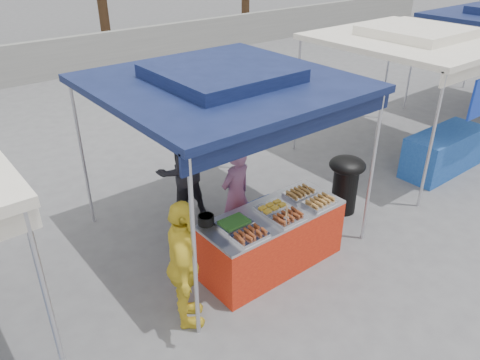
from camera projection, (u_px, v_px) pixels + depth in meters
ground_plane at (266, 261)px, 6.64m from camera, size 80.00×80.00×0.00m
back_wall at (22, 64)px, 13.92m from camera, size 40.00×0.25×1.20m
main_canopy at (223, 82)px, 6.18m from camera, size 3.20×3.20×2.57m
neighbor_stall_right at (428, 83)px, 8.75m from camera, size 3.20×3.20×2.57m
vendor_table at (272, 239)px, 6.37m from camera, size 2.00×0.80×0.85m
food_tray_fl at (250, 235)px, 5.66m from camera, size 0.42×0.30×0.07m
food_tray_fm at (288, 217)px, 6.01m from camera, size 0.42×0.30×0.07m
food_tray_fr at (320, 202)px, 6.35m from camera, size 0.42×0.30×0.07m
food_tray_bl at (234, 223)px, 5.89m from camera, size 0.42×0.30×0.07m
food_tray_bm at (272, 208)px, 6.23m from camera, size 0.42×0.30×0.07m
food_tray_br at (300, 193)px, 6.56m from camera, size 0.42×0.30×0.07m
cooking_pot at (206, 220)px, 5.92m from camera, size 0.21×0.21×0.12m
skewer_cup at (286, 221)px, 5.93m from camera, size 0.07×0.07×0.09m
wok_burner at (346, 180)px, 7.55m from camera, size 0.59×0.59×0.98m
crate_left at (219, 240)px, 6.81m from camera, size 0.50×0.35×0.30m
crate_right at (264, 228)px, 7.09m from camera, size 0.49×0.35×0.30m
crate_stacked at (264, 212)px, 6.95m from camera, size 0.49×0.34×0.29m
vendor_woman at (236, 195)px, 6.80m from camera, size 0.59×0.43×1.50m
helper_man at (180, 170)px, 7.29m from camera, size 0.81×0.64×1.67m
customer_person at (184, 266)px, 5.25m from camera, size 0.82×1.04×1.65m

